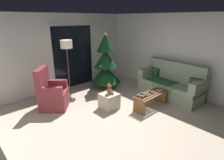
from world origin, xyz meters
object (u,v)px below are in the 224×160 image
floor_lamp (67,50)px  teddy_bear_chestnut (110,90)px  remote_black (151,93)px  remote_white (160,91)px  coffee_table (151,98)px  christmas_tree (106,64)px  couch (171,85)px  cell_phone (142,94)px  armchair (52,94)px  ottoman (109,101)px  book_stack (141,95)px

floor_lamp → teddy_bear_chestnut: (0.53, -1.16, -0.96)m
remote_black → remote_white: (0.30, -0.07, 0.00)m
coffee_table → teddy_bear_chestnut: size_ratio=3.86×
christmas_tree → teddy_bear_chestnut: 1.60m
floor_lamp → teddy_bear_chestnut: size_ratio=6.25×
couch → coffee_table: (-1.04, -0.02, -0.13)m
coffee_table → cell_phone: (-0.32, 0.06, 0.20)m
remote_white → teddy_bear_chestnut: bearing=96.9°
cell_phone → floor_lamp: 2.35m
remote_black → christmas_tree: 2.01m
remote_white → remote_black: bearing=117.4°
remote_black → remote_white: 0.31m
coffee_table → cell_phone: cell_phone is taller
coffee_table → cell_phone: bearing=168.7°
remote_white → couch: bearing=-43.9°
coffee_table → christmas_tree: christmas_tree is taller
teddy_bear_chestnut → floor_lamp: bearing=114.4°
cell_phone → couch: bearing=-14.3°
armchair → ottoman: (1.11, -1.08, -0.19)m
floor_lamp → cell_phone: bearing=-59.6°
book_stack → armchair: (-1.65, 1.74, -0.03)m
couch → ottoman: couch is taller
christmas_tree → cell_phone: bearing=-101.9°
christmas_tree → ottoman: (-0.95, -1.24, -0.65)m
book_stack → armchair: 2.40m
book_stack → cell_phone: bearing=-45.3°
armchair → floor_lamp: size_ratio=0.63×
remote_black → couch: bearing=20.9°
remote_black → book_stack: book_stack is taller
remote_black → cell_phone: bearing=-167.9°
cell_phone → book_stack: bearing=122.4°
book_stack → christmas_tree: bearing=77.8°
floor_lamp → ottoman: (0.52, -1.15, -1.29)m
coffee_table → floor_lamp: 2.65m
coffee_table → floor_lamp: floor_lamp is taller
armchair → teddy_bear_chestnut: armchair is taller
remote_white → book_stack: book_stack is taller
floor_lamp → armchair: bearing=-172.8°
floor_lamp → ottoman: size_ratio=4.05×
remote_black → teddy_bear_chestnut: teddy_bear_chestnut is taller
ottoman → remote_white: bearing=-33.4°
couch → teddy_bear_chestnut: couch is taller
book_stack → couch: bearing=-2.3°
armchair → book_stack: bearing=-46.5°
remote_black → christmas_tree: bearing=108.9°
couch → remote_white: (-0.71, -0.07, 0.02)m
remote_black → christmas_tree: christmas_tree is taller
remote_white → ottoman: remote_white is taller
remote_black → christmas_tree: size_ratio=0.08×
couch → coffee_table: couch is taller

